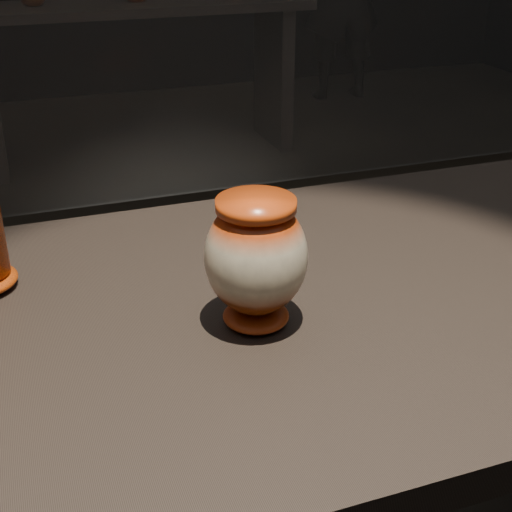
{
  "coord_description": "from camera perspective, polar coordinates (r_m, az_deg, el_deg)",
  "views": [
    {
      "loc": [
        -0.4,
        -0.85,
        1.43
      ],
      "look_at": [
        -0.12,
        -0.06,
        1.0
      ],
      "focal_mm": 50.0,
      "sensor_mm": 36.0,
      "label": 1
    }
  ],
  "objects": [
    {
      "name": "main_vase",
      "position": [
        0.94,
        0.0,
        -0.18
      ],
      "size": [
        0.18,
        0.18,
        0.18
      ],
      "rotation": [
        0.0,
        0.0,
        -0.35
      ],
      "color": "#622408",
      "rests_on": "display_plinth"
    },
    {
      "name": "display_plinth",
      "position": [
        1.23,
        4.59,
        -13.71
      ],
      "size": [
        2.0,
        0.8,
        0.9
      ],
      "color": "black",
      "rests_on": "ground"
    },
    {
      "name": "back_shelf",
      "position": [
        4.37,
        -9.46,
        15.98
      ],
      "size": [
        2.0,
        0.6,
        0.9
      ],
      "color": "black",
      "rests_on": "ground"
    }
  ]
}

